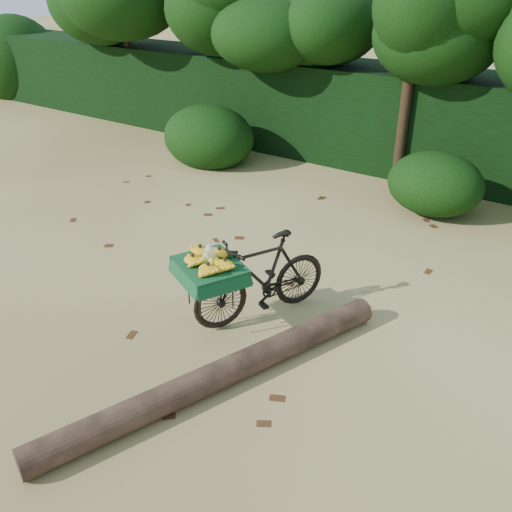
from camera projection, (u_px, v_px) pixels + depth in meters
The scene contains 7 objects.
ground at pixel (170, 306), 6.17m from camera, with size 80.00×80.00×0.00m, color #D4BD71.
vendor_bicycle at pixel (259, 276), 5.77m from camera, with size 1.23×1.77×0.97m.
fallen_log at pixel (223, 373), 4.94m from camera, with size 0.26×0.26×3.60m, color brown.
hedge_backdrop at pixel (397, 118), 10.28m from camera, with size 26.00×1.80×1.80m, color black.
tree_row at pixel (351, 59), 9.53m from camera, with size 14.50×2.00×4.00m, color black, non-canonical shape.
bush_clumps at pixel (374, 174), 8.80m from camera, with size 8.80×1.70×0.90m, color black, non-canonical shape.
leaf_litter at pixel (207, 282), 6.63m from camera, with size 7.00×7.30×0.01m, color #482813, non-canonical shape.
Camera 1 is at (3.81, -3.66, 3.38)m, focal length 38.00 mm.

